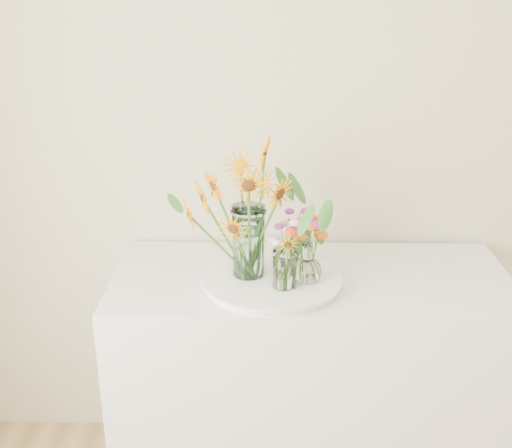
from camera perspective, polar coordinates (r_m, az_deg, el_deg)
The scene contains 10 objects.
counter at distance 2.50m, azimuth 4.64°, elevation -13.91°, with size 1.40×0.60×0.90m, color white.
tray at distance 2.20m, azimuth 1.37°, elevation -5.09°, with size 0.46×0.46×0.03m, color white.
mason_jar at distance 2.15m, azimuth -0.68°, elevation -1.57°, with size 0.11×0.11×0.25m, color silver.
sunflower_bouquet at distance 2.11m, azimuth -0.69°, elevation 1.31°, with size 0.72×0.72×0.48m, color #FA9B05, non-canonical shape.
small_vase_a at distance 2.10m, azimuth 2.57°, elevation -4.01°, with size 0.08×0.08×0.14m, color white.
wildflower_posy_a at distance 2.08m, azimuth 2.59°, elevation -2.89°, with size 0.18×0.18×0.23m, color orange, non-canonical shape.
small_vase_b at distance 2.14m, azimuth 4.59°, elevation -3.46°, with size 0.10×0.10×0.14m, color white, non-canonical shape.
wildflower_posy_b at distance 2.12m, azimuth 4.62°, elevation -2.36°, with size 0.21×0.21×0.23m, color orange, non-canonical shape.
small_vase_c at distance 2.27m, azimuth 3.97°, elevation -2.09°, with size 0.07×0.07×0.13m, color white.
wildflower_posy_c at distance 2.25m, azimuth 4.00°, elevation -1.04°, with size 0.20×0.20×0.22m, color orange, non-canonical shape.
Camera 1 is at (-0.57, -0.11, 1.89)m, focal length 45.00 mm.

